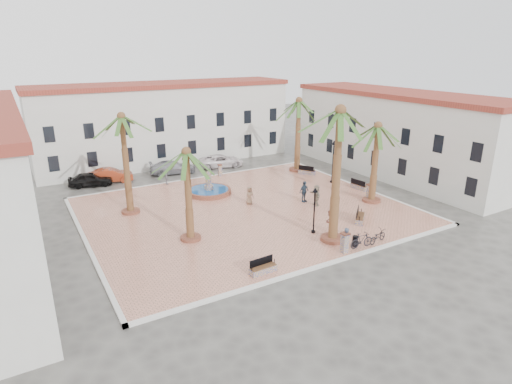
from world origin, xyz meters
The scene contains 36 objects.
ground centered at (0.00, 0.00, 0.00)m, with size 120.00×120.00×0.00m, color #56544F.
plaza centered at (0.00, 0.00, 0.07)m, with size 26.00×22.00×0.15m, color tan.
kerb_n centered at (0.00, 11.00, 0.08)m, with size 26.30×0.30×0.16m, color silver.
kerb_s centered at (0.00, -11.00, 0.08)m, with size 26.30×0.30×0.16m, color silver.
kerb_e centered at (13.00, 0.00, 0.08)m, with size 0.30×22.30×0.16m, color silver.
kerb_w centered at (-13.00, 0.00, 0.08)m, with size 0.30×22.30×0.16m, color silver.
building_north centered at (0.00, 19.99, 4.77)m, with size 30.40×7.40×9.50m.
building_east centered at (19.99, 2.00, 4.52)m, with size 7.40×26.40×9.00m.
fountain centered at (-0.92, 5.64, 0.45)m, with size 4.22×4.22×2.18m.
palm_nw centered at (-8.70, 4.36, 7.40)m, with size 4.93×4.93×8.45m.
palm_sw centered at (-6.32, -3.16, 5.88)m, with size 4.86×4.86×6.85m.
palm_s centered at (2.47, -8.47, 8.49)m, with size 5.72×5.72×9.72m.
palm_e centered at (10.89, -3.81, 6.19)m, with size 5.25×5.25×7.24m.
palm_ne centered at (11.00, 7.99, 7.07)m, with size 5.57×5.57×8.21m.
bench_s centered at (-4.31, -10.00, 0.42)m, with size 1.82×0.66×0.95m.
bench_se centered at (6.66, -6.80, 0.44)m, with size 1.85×1.75×1.03m.
bench_e centered at (12.38, -0.59, 0.43)m, with size 0.79×1.91×0.98m.
bench_ne centered at (11.07, 6.23, 0.43)m, with size 1.45×1.90×0.99m.
lamppost_s centered at (2.10, -6.68, 2.57)m, with size 0.39×0.39×3.57m.
lamppost_e centered at (11.51, 2.48, 3.13)m, with size 0.48×0.48×4.40m.
bollard_se centered at (1.86, -10.40, 0.90)m, with size 0.53×0.53×1.45m.
bollard_n centered at (2.55, 10.40, 0.81)m, with size 0.51×0.51×1.28m.
bollard_e centered at (10.98, -3.38, 0.93)m, with size 0.59×0.59×1.50m.
litter_bin centered at (3.17, -10.03, 0.54)m, with size 0.40×0.40×0.77m, color black.
cyclist_a centered at (1.91, -10.40, 1.06)m, with size 0.66×0.43×1.81m, color #384256.
bicycle_a centered at (4.99, -10.37, 0.63)m, with size 0.64×1.83×0.96m, color black.
cyclist_b centered at (3.15, -7.25, 1.03)m, with size 0.86×0.67×1.76m, color brown.
bicycle_b centered at (3.42, -10.40, 0.70)m, with size 0.51×1.82×1.09m, color black.
pedestrian_fountain_a centered at (0.98, 1.10, 0.95)m, with size 0.78×0.51×1.60m, color #8F6F55.
pedestrian_fountain_b centered at (5.51, -0.82, 1.12)m, with size 1.14×0.47×1.94m, color #293A4D.
pedestrian_north centered at (-3.40, 10.40, 1.02)m, with size 1.13×0.65×1.74m, color #46464B.
pedestrian_east centered at (5.88, -2.10, 1.09)m, with size 1.74×0.55×1.87m, color gray.
car_black centered at (-10.17, 14.15, 0.72)m, with size 1.71×4.25×1.45m, color black.
car_red centered at (-8.12, 14.52, 0.74)m, with size 1.58×4.52×1.49m, color #9A3319.
car_silver centered at (-1.42, 14.34, 0.73)m, with size 2.03×5.00×1.45m, color #96969E.
car_white centered at (4.54, 14.20, 0.72)m, with size 2.38×5.17×1.44m, color white.
Camera 1 is at (-16.46, -30.02, 13.34)m, focal length 30.00 mm.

